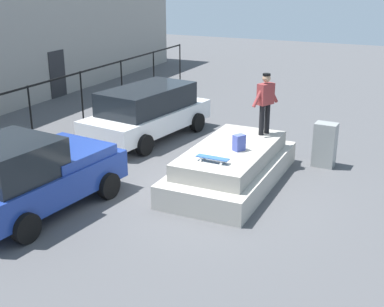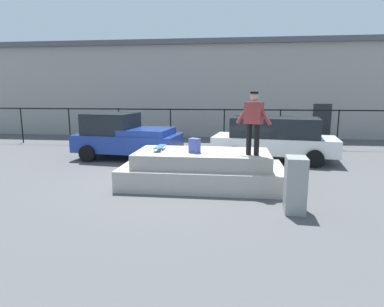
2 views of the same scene
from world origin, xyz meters
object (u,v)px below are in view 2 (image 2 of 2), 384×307
Objects in this scene: car_blue_pickup_near at (125,136)px; car_white_hatchback_mid at (274,137)px; skateboard at (160,147)px; backpack at (195,146)px; utility_box at (295,185)px; skateboarder at (253,119)px.

car_blue_pickup_near is 0.87× the size of car_white_hatchback_mid.
skateboard is 0.19× the size of car_blue_pickup_near.
backpack reaches higher than skateboard.
car_blue_pickup_near reaches higher than skateboard.
car_white_hatchback_mid is 3.93× the size of utility_box.
utility_box is at bearing -29.22° from skateboard.
skateboard is 1.08m from backpack.
skateboard is 1.99× the size of backpack.
car_white_hatchback_mid is at bearing 46.12° from skateboard.
backpack is at bearing 174.48° from skateboarder.
car_white_hatchback_mid is (1.09, 4.27, -1.06)m from skateboarder.
skateboarder is 1.34× the size of utility_box.
skateboard is (-2.61, 0.42, -0.87)m from skateboarder.
skateboard is 5.34m from car_white_hatchback_mid.
backpack is at bearing 148.38° from utility_box.
car_white_hatchback_mid is (3.70, 3.85, -0.19)m from skateboard.
skateboarder is 1.75m from backpack.
car_blue_pickup_near reaches higher than car_white_hatchback_mid.
car_blue_pickup_near is (-4.80, 3.88, -1.05)m from skateboarder.
car_white_hatchback_mid is at bearing 75.67° from skateboarder.
skateboard is 0.65× the size of utility_box.
skateboard is 4.00m from utility_box.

